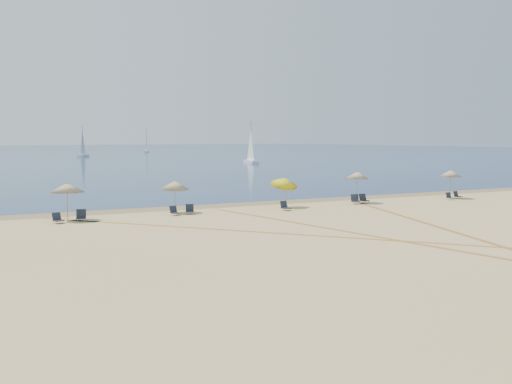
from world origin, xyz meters
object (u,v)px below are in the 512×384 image
chair_3 (174,211)px  chair_5 (285,206)px  umbrella_3 (284,182)px  sailboat_0 (251,151)px  chair_1 (58,219)px  chair_8 (450,197)px  sailboat_2 (83,147)px  chair_9 (457,195)px  sailboat_1 (147,145)px  chair_6 (355,200)px  umbrella_1 (67,188)px  chair_4 (190,210)px  chair_2 (81,216)px  chair_7 (364,199)px  umbrella_2 (175,185)px  umbrella_4 (357,175)px  umbrella_5 (451,173)px

chair_3 → chair_5: size_ratio=0.98×
umbrella_3 → sailboat_0: sailboat_0 is taller
chair_1 → chair_8: 30.90m
chair_1 → sailboat_2: bearing=61.2°
chair_8 → chair_9: size_ratio=0.90×
chair_1 → sailboat_0: bearing=37.9°
chair_1 → sailboat_1: (53.40, 167.32, 2.24)m
chair_6 → sailboat_2: bearing=107.2°
umbrella_1 → sailboat_2: sailboat_2 is taller
chair_4 → chair_8: size_ratio=1.29×
chair_1 → chair_3: (7.40, 0.30, -0.01)m
chair_9 → chair_2: bearing=169.9°
chair_5 → chair_7: (7.88, 1.37, 0.02)m
umbrella_1 → sailboat_0: 82.66m
chair_2 → umbrella_3: bearing=14.3°
umbrella_2 → umbrella_4: bearing=-2.1°
chair_5 → chair_6: (6.92, 1.16, 0.03)m
chair_1 → sailboat_2: size_ratio=0.09×
chair_8 → umbrella_1: bearing=176.9°
chair_6 → chair_8: 8.84m
umbrella_4 → sailboat_2: 125.05m
chair_5 → sailboat_2: bearing=77.8°
sailboat_0 → chair_7: bearing=-101.2°
chair_4 → umbrella_4: bearing=21.4°
umbrella_3 → umbrella_4: 6.59m
chair_9 → sailboat_0: (14.68, 69.53, 2.26)m
chair_4 → chair_5: size_ratio=1.07×
chair_3 → umbrella_5: bearing=-13.9°
umbrella_1 → chair_8: bearing=-2.8°
umbrella_5 → chair_1: (-31.68, -0.11, -1.83)m
umbrella_2 → umbrella_4: 14.75m
chair_2 → chair_7: (21.63, 0.22, 0.00)m
chair_7 → sailboat_2: sailboat_2 is taller
chair_3 → chair_6: size_ratio=0.82×
sailboat_2 → chair_6: bearing=-61.8°
chair_2 → chair_4: chair_2 is taller
umbrella_4 → chair_3: 15.27m
chair_5 → chair_6: size_ratio=0.84×
chair_5 → sailboat_1: 172.37m
chair_1 → sailboat_0: size_ratio=0.09×
umbrella_3 → umbrella_4: size_ratio=1.00×
chair_3 → chair_4: chair_4 is taller
chair_3 → chair_4: (1.17, 0.25, 0.01)m
umbrella_5 → chair_2: umbrella_5 is taller
chair_9 → chair_5: bearing=173.0°
umbrella_3 → umbrella_5: bearing=-2.1°
chair_3 → chair_9: (24.85, -0.42, -0.00)m
chair_7 → umbrella_3: bearing=-178.7°
sailboat_1 → chair_2: bearing=-88.2°
chair_3 → chair_7: 15.67m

